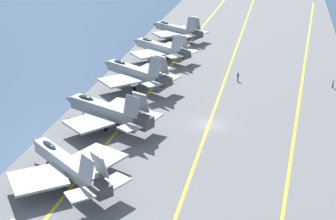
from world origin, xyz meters
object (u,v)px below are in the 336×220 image
Objects in this scene: parked_jet_fourth at (136,72)px; crew_white_vest at (333,82)px; parked_jet_fifth at (160,48)px; parked_jet_third at (106,111)px; parked_jet_sixth at (177,29)px; crew_blue_vest at (238,76)px; parked_jet_second at (68,165)px.

parked_jet_fourth reaches higher than crew_white_vest.
parked_jet_fifth is 8.51× the size of crew_white_vest.
parked_jet_third is 9.05× the size of crew_white_vest.
parked_jet_sixth is 8.41× the size of crew_white_vest.
parked_jet_third is at bearing -179.86° from parked_jet_fifth.
parked_jet_sixth is at bearing 0.08° from parked_jet_fifth.
parked_jet_fifth reaches higher than crew_blue_vest.
crew_white_vest is at bearing -78.03° from parked_jet_fourth.
parked_jet_fourth is (16.83, 0.40, 0.24)m from parked_jet_third.
parked_jet_fourth is 18.53m from crew_blue_vest.
parked_jet_second is 50.16m from parked_jet_fifth.
parked_jet_fourth reaches higher than parked_jet_fifth.
crew_white_vest is at bearing -89.58° from crew_blue_vest.
parked_jet_second is 1.03× the size of parked_jet_sixth.
parked_jet_second is 8.63× the size of crew_white_vest.
parked_jet_third is at bearing 145.03° from crew_blue_vest.
crew_blue_vest is (6.99, -17.07, -1.79)m from parked_jet_fourth.
crew_blue_vest is at bearing -147.90° from parked_jet_sixth.
crew_white_vest is (39.99, -32.39, -1.34)m from parked_jet_second.
parked_jet_sixth is (33.72, -0.30, -0.52)m from parked_jet_fourth.
crew_white_vest is at bearing -39.01° from parked_jet_second.
crew_white_vest is (23.94, -33.14, -1.47)m from parked_jet_third.
parked_jet_second is at bearing 158.24° from crew_blue_vest.
parked_jet_fourth is 9.57× the size of crew_blue_vest.
crew_blue_vest is (-26.73, -16.77, -1.27)m from parked_jet_sixth.
crew_blue_vest is (-10.29, -16.75, -1.40)m from parked_jet_fifth.
crew_white_vest is (7.11, -33.54, -1.70)m from parked_jet_fourth.
crew_white_vest is at bearing -128.68° from parked_jet_sixth.
parked_jet_fifth is (17.28, -0.32, -0.39)m from parked_jet_fourth.
crew_blue_vest is at bearing -34.97° from parked_jet_third.
parked_jet_third is 40.91m from crew_white_vest.
crew_white_vest is (-10.17, -33.22, -1.31)m from parked_jet_fifth.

